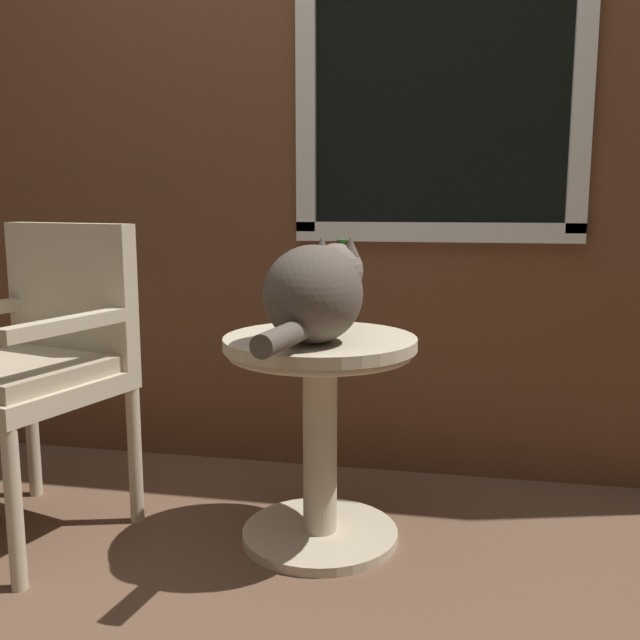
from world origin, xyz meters
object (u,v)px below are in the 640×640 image
Objects in this scene: wicker_side_table at (320,406)px; pewter_vase_with_ivy at (338,299)px; wicker_chair at (35,356)px; cat at (316,291)px.

pewter_vase_with_ivy reaches higher than wicker_side_table.
pewter_vase_with_ivy is at bearing 81.78° from wicker_side_table.
wicker_side_table is 0.89m from wicker_chair.
cat is 2.27× the size of pewter_vase_with_ivy.
wicker_chair is 0.95m from pewter_vase_with_ivy.
cat is at bearing -94.95° from pewter_vase_with_ivy.
cat is (0.00, -0.07, 0.36)m from wicker_side_table.
wicker_chair reaches higher than pewter_vase_with_ivy.
cat is at bearing 1.32° from wicker_chair.
wicker_chair is at bearing -164.28° from pewter_vase_with_ivy.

